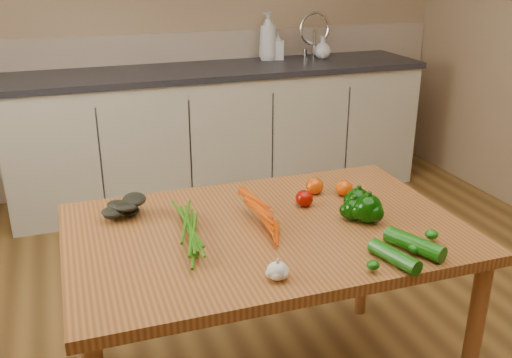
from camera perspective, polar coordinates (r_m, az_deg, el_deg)
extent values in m
cube|color=tan|center=(4.11, -8.01, 17.12)|extent=(4.00, 0.02, 2.60)
cube|color=tan|center=(4.21, -7.41, 6.88)|extent=(3.98, 0.03, 1.10)
cube|color=#B5AF97|center=(4.01, -3.62, 4.50)|extent=(2.80, 0.60, 0.86)
cube|color=#27282C|center=(3.90, -3.78, 10.82)|extent=(2.84, 0.64, 0.04)
cube|color=#99999E|center=(4.19, 6.80, 10.89)|extent=(0.55, 0.42, 0.10)
cylinder|color=silver|center=(4.32, 5.85, 13.67)|extent=(0.02, 0.02, 0.24)
cube|color=#9A5C2C|center=(1.98, 1.03, -5.36)|extent=(1.36, 0.88, 0.04)
cylinder|color=brown|center=(2.17, 20.77, -15.46)|extent=(0.06, 0.06, 0.69)
cylinder|color=brown|center=(2.39, -16.63, -11.20)|extent=(0.06, 0.06, 0.69)
cylinder|color=brown|center=(2.69, 10.76, -6.79)|extent=(0.06, 0.06, 0.69)
imported|color=silver|center=(4.14, 1.20, 14.09)|extent=(0.18, 0.18, 0.33)
imported|color=silver|center=(4.17, 2.17, 13.17)|extent=(0.11, 0.11, 0.19)
imported|color=silver|center=(4.25, 6.69, 12.93)|extent=(0.17, 0.17, 0.15)
ellipsoid|color=silver|center=(1.66, 2.16, -9.17)|extent=(0.06, 0.06, 0.05)
sphere|color=#063102|center=(2.04, 9.70, -3.00)|extent=(0.08, 0.08, 0.08)
sphere|color=#063102|center=(2.11, 10.18, -2.08)|extent=(0.09, 0.09, 0.09)
sphere|color=#063102|center=(2.03, 11.14, -2.94)|extent=(0.10, 0.10, 0.10)
ellipsoid|color=#890B02|center=(2.13, 4.86, -1.93)|extent=(0.07, 0.07, 0.06)
ellipsoid|color=#D04405|center=(2.24, 5.87, -0.69)|extent=(0.07, 0.07, 0.06)
ellipsoid|color=#D04405|center=(2.24, 8.81, -0.91)|extent=(0.07, 0.07, 0.06)
cylinder|color=#0C4C08|center=(1.87, 15.55, -6.30)|extent=(0.13, 0.21, 0.05)
cylinder|color=#0C4C08|center=(1.79, 13.66, -7.53)|extent=(0.09, 0.19, 0.05)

